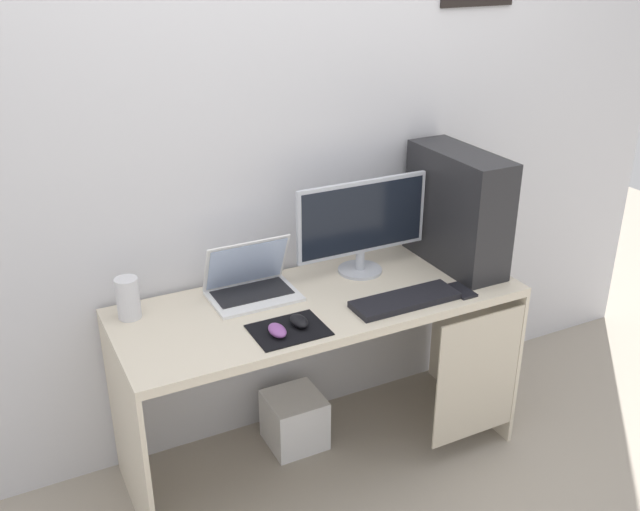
% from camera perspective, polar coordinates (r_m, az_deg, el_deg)
% --- Properties ---
extents(ground_plane, '(8.00, 8.00, 0.00)m').
position_cam_1_polar(ground_plane, '(3.15, 0.00, -15.52)').
color(ground_plane, '#9E9384').
extents(wall_back, '(4.00, 0.05, 2.60)m').
position_cam_1_polar(wall_back, '(2.82, -3.11, 9.59)').
color(wall_back, silver).
rests_on(wall_back, ground_plane).
extents(desk, '(1.56, 0.60, 0.74)m').
position_cam_1_polar(desk, '(2.80, 0.48, -6.05)').
color(desk, beige).
rests_on(desk, ground_plane).
extents(pc_tower, '(0.19, 0.50, 0.48)m').
position_cam_1_polar(pc_tower, '(2.99, 10.90, 3.68)').
color(pc_tower, '#232326').
rests_on(pc_tower, desk).
extents(monitor, '(0.57, 0.18, 0.39)m').
position_cam_1_polar(monitor, '(2.86, 3.38, 2.54)').
color(monitor, '#B7BCC6').
rests_on(monitor, desk).
extents(laptop, '(0.33, 0.24, 0.22)m').
position_cam_1_polar(laptop, '(2.75, -5.52, -2.28)').
color(laptop, white).
rests_on(laptop, desk).
extents(speaker, '(0.08, 0.08, 0.16)m').
position_cam_1_polar(speaker, '(2.66, -15.06, -3.31)').
color(speaker, silver).
rests_on(speaker, desk).
extents(keyboard, '(0.42, 0.14, 0.02)m').
position_cam_1_polar(keyboard, '(2.71, 6.80, -3.55)').
color(keyboard, black).
rests_on(keyboard, desk).
extents(mousepad, '(0.26, 0.20, 0.00)m').
position_cam_1_polar(mousepad, '(2.52, -2.51, -5.96)').
color(mousepad, black).
rests_on(mousepad, desk).
extents(mouse_left, '(0.06, 0.10, 0.03)m').
position_cam_1_polar(mouse_left, '(2.53, -1.68, -5.25)').
color(mouse_left, black).
rests_on(mouse_left, mousepad).
extents(mouse_right, '(0.06, 0.10, 0.03)m').
position_cam_1_polar(mouse_right, '(2.48, -3.43, -5.98)').
color(mouse_right, '#8C4C99').
rests_on(mouse_right, mousepad).
extents(cell_phone, '(0.07, 0.13, 0.01)m').
position_cam_1_polar(cell_phone, '(2.83, 11.15, -2.76)').
color(cell_phone, black).
rests_on(cell_phone, desk).
extents(subwoofer, '(0.23, 0.23, 0.23)m').
position_cam_1_polar(subwoofer, '(3.14, -2.05, -12.96)').
color(subwoofer, white).
rests_on(subwoofer, ground_plane).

